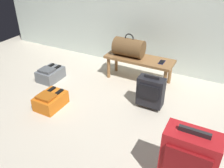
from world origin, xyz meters
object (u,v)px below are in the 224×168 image
(cell_phone, at_px, (162,62))
(backpack_orange, at_px, (51,100))
(suitcase_small_charcoal, at_px, (151,91))
(backpack_grey, at_px, (51,74))
(suitcase_upright_red, at_px, (188,159))
(bench, at_px, (139,61))
(duffel_bag_brown, at_px, (129,47))

(cell_phone, relative_size, backpack_orange, 0.38)
(cell_phone, relative_size, suitcase_small_charcoal, 0.31)
(suitcase_small_charcoal, bearing_deg, backpack_grey, -179.61)
(suitcase_upright_red, bearing_deg, bench, 124.01)
(bench, bearing_deg, suitcase_small_charcoal, -56.55)
(bench, xyz_separation_m, backpack_orange, (-0.71, -1.16, -0.22))
(duffel_bag_brown, height_order, cell_phone, duffel_bag_brown)
(cell_phone, height_order, backpack_grey, cell_phone)
(bench, relative_size, backpack_orange, 2.63)
(cell_phone, xyz_separation_m, backpack_orange, (-1.05, -1.16, -0.28))
(suitcase_small_charcoal, distance_m, backpack_grey, 1.59)
(duffel_bag_brown, bearing_deg, cell_phone, 0.19)
(bench, bearing_deg, duffel_bag_brown, -180.00)
(duffel_bag_brown, bearing_deg, backpack_grey, -149.11)
(suitcase_upright_red, bearing_deg, cell_phone, 114.47)
(suitcase_small_charcoal, distance_m, backpack_orange, 1.25)
(suitcase_small_charcoal, bearing_deg, backpack_orange, -153.19)
(bench, height_order, duffel_bag_brown, duffel_bag_brown)
(cell_phone, xyz_separation_m, suitcase_upright_red, (0.69, -1.52, -0.06))
(suitcase_upright_red, xyz_separation_m, backpack_orange, (-1.74, 0.37, -0.22))
(bench, xyz_separation_m, backpack_grey, (-1.19, -0.61, -0.22))
(suitcase_upright_red, xyz_separation_m, backpack_grey, (-2.21, 0.91, -0.22))
(bench, xyz_separation_m, duffel_bag_brown, (-0.17, -0.00, 0.19))
(duffel_bag_brown, height_order, backpack_grey, duffel_bag_brown)
(bench, relative_size, suitcase_upright_red, 1.63)
(suitcase_upright_red, relative_size, suitcase_small_charcoal, 1.33)
(cell_phone, distance_m, suitcase_small_charcoal, 0.62)
(cell_phone, bearing_deg, backpack_grey, -158.18)
(backpack_grey, bearing_deg, backpack_orange, -49.24)
(cell_phone, distance_m, backpack_grey, 1.66)
(suitcase_upright_red, height_order, suitcase_small_charcoal, suitcase_upright_red)
(backpack_grey, bearing_deg, duffel_bag_brown, 30.89)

